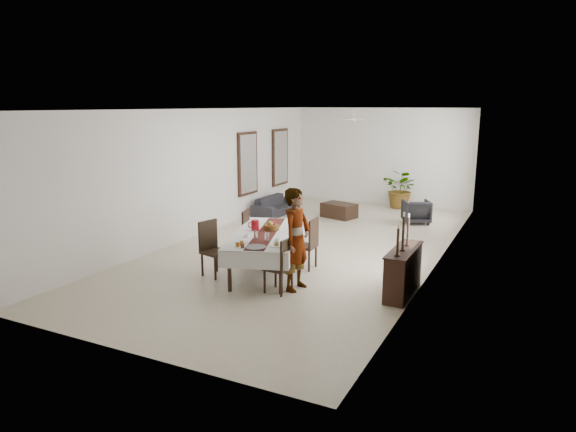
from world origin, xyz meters
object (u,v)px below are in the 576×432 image
at_px(red_pitcher, 255,225).
at_px(woman, 296,239).
at_px(sofa, 276,205).
at_px(sideboard_body, 403,272).
at_px(dining_table_top, 267,235).

distance_m(red_pitcher, woman, 1.44).
xyz_separation_m(red_pitcher, sofa, (-2.12, 4.99, -0.64)).
height_order(woman, sideboard_body, woman).
bearing_deg(sofa, sideboard_body, -133.12).
height_order(dining_table_top, sofa, dining_table_top).
xyz_separation_m(dining_table_top, sofa, (-2.42, 5.05, -0.50)).
height_order(sideboard_body, sofa, sideboard_body).
relative_size(dining_table_top, sideboard_body, 1.90).
relative_size(dining_table_top, red_pitcher, 12.00).
xyz_separation_m(sideboard_body, sofa, (-5.18, 5.10, -0.13)).
distance_m(red_pitcher, sofa, 5.46).
bearing_deg(dining_table_top, red_pitcher, 149.04).
relative_size(red_pitcher, woman, 0.11).
relative_size(woman, sofa, 1.01).
bearing_deg(dining_table_top, sofa, 97.09).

